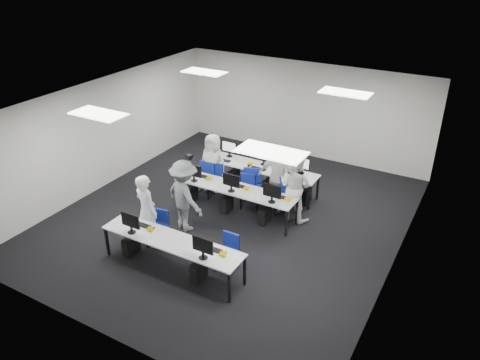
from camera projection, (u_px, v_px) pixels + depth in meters
The scene contains 23 objects.
room at pixel (231, 163), 11.08m from camera, with size 9.00×9.02×3.00m.
ceiling_panels at pixel (230, 103), 10.40m from camera, with size 5.20×4.60×0.02m.
desk_front at pixel (172, 242), 9.59m from camera, with size 3.20×0.70×0.73m.
desk_mid at pixel (235, 190), 11.60m from camera, with size 3.20×0.70×0.73m.
desk_back at pixel (261, 169), 12.69m from camera, with size 3.20×0.70×0.73m.
equipment_front at pixel (165, 253), 9.81m from camera, with size 2.51×0.41×1.19m.
equipment_mid at pixel (228, 200), 11.82m from camera, with size 2.91×0.41×1.19m.
equipment_back at pixel (267, 180), 12.77m from camera, with size 2.91×0.41×1.19m.
chair_0 at pixel (159, 234), 10.60m from camera, with size 0.46×0.50×0.83m.
chair_1 at pixel (227, 259), 9.79m from camera, with size 0.40×0.43×0.81m.
chair_2 at pixel (205, 185), 12.67m from camera, with size 0.51×0.54×0.91m.
chair_3 at pixel (251, 195), 12.16m from camera, with size 0.62×0.64×0.98m.
chair_4 at pixel (288, 206), 11.65m from camera, with size 0.63×0.66×0.98m.
chair_5 at pixel (218, 180), 12.94m from camera, with size 0.55×0.58×0.89m.
chair_6 at pixel (249, 190), 12.46m from camera, with size 0.54×0.56×0.85m.
chair_7 at pixel (290, 198), 11.99m from camera, with size 0.48×0.52×0.96m.
handbag at pixel (188, 169), 12.20m from camera, with size 0.39×0.25×0.32m, color olive.
student_0 at pixel (147, 211), 10.35m from camera, with size 0.63×0.42×1.74m, color white.
student_1 at pixel (295, 186), 11.35m from camera, with size 0.85×0.66×1.75m, color white.
student_2 at pixel (213, 163), 12.71m from camera, with size 0.79×0.52×1.63m, color white.
student_3 at pixel (277, 177), 11.80m from camera, with size 1.03×0.43×1.75m, color white.
photographer at pixel (185, 196), 10.91m from camera, with size 1.15×0.66×1.77m, color slate.
dslr_camera at pixel (189, 157), 10.58m from camera, with size 0.14×0.18×0.10m, color black.
Camera 1 is at (5.14, -8.63, 6.20)m, focal length 35.00 mm.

